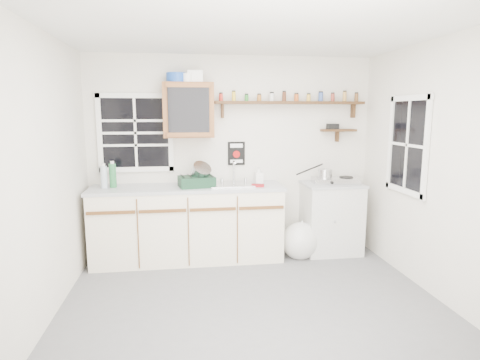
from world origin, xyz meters
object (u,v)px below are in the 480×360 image
object	(u,v)px
main_cabinet	(188,223)
dish_rack	(198,178)
hotplate	(335,180)
right_cabinet	(331,218)
spice_shelf	(291,102)
upper_cabinet	(189,110)

from	to	relation	value
main_cabinet	dish_rack	world-z (taller)	dish_rack
dish_rack	hotplate	xyz separation A→B (m)	(1.74, 0.04, -0.07)
right_cabinet	spice_shelf	size ratio (longest dim) A/B	0.48
spice_shelf	dish_rack	distance (m)	1.52
right_cabinet	spice_shelf	bearing A→B (deg)	160.03
main_cabinet	upper_cabinet	xyz separation A→B (m)	(0.03, 0.14, 1.36)
right_cabinet	hotplate	size ratio (longest dim) A/B	1.51
dish_rack	upper_cabinet	bearing A→B (deg)	107.33
upper_cabinet	dish_rack	world-z (taller)	upper_cabinet
upper_cabinet	hotplate	size ratio (longest dim) A/B	1.08
spice_shelf	hotplate	size ratio (longest dim) A/B	3.17
upper_cabinet	hotplate	world-z (taller)	upper_cabinet
main_cabinet	spice_shelf	xyz separation A→B (m)	(1.32, 0.21, 1.47)
spice_shelf	dish_rack	world-z (taller)	spice_shelf
main_cabinet	upper_cabinet	bearing A→B (deg)	76.32
right_cabinet	spice_shelf	distance (m)	1.57
main_cabinet	hotplate	distance (m)	1.93
main_cabinet	spice_shelf	distance (m)	1.98
right_cabinet	dish_rack	size ratio (longest dim) A/B	2.00
main_cabinet	hotplate	xyz separation A→B (m)	(1.87, 0.01, 0.49)
dish_rack	main_cabinet	bearing A→B (deg)	153.87
right_cabinet	spice_shelf	xyz separation A→B (m)	(-0.52, 0.19, 1.47)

